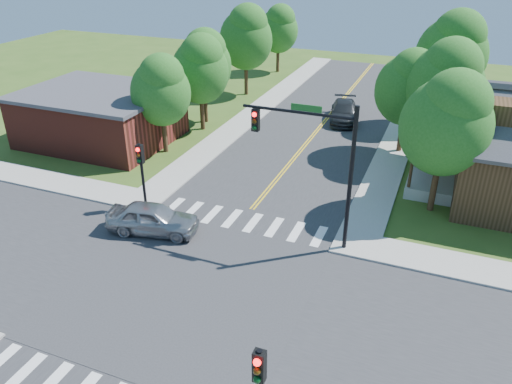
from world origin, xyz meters
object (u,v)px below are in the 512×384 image
at_px(signal_mast_ne, 315,152).
at_px(car_silver, 153,219).
at_px(car_dgrey, 344,112).
at_px(signal_pole_se, 259,382).
at_px(signal_pole_nw, 141,164).

distance_m(signal_mast_ne, car_silver, 8.93).
distance_m(signal_mast_ne, car_dgrey, 18.94).
bearing_deg(car_silver, car_dgrey, -25.15).
relative_size(signal_mast_ne, signal_pole_se, 1.89).
xyz_separation_m(car_silver, car_dgrey, (5.12, 20.40, -0.04)).
xyz_separation_m(signal_mast_ne, car_dgrey, (-2.55, 18.32, -4.10)).
bearing_deg(signal_pole_nw, signal_mast_ne, 0.07).
bearing_deg(signal_pole_se, car_silver, 135.74).
relative_size(car_silver, car_dgrey, 0.90).
xyz_separation_m(signal_pole_se, car_dgrey, (-4.24, 29.53, -1.91)).
xyz_separation_m(signal_pole_se, signal_pole_nw, (-11.20, 11.20, 0.00)).
bearing_deg(car_silver, signal_pole_se, -145.31).
bearing_deg(car_dgrey, signal_pole_se, -93.51).
distance_m(signal_pole_nw, car_silver, 3.34).
xyz_separation_m(signal_mast_ne, signal_pole_se, (1.69, -11.21, -2.19)).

